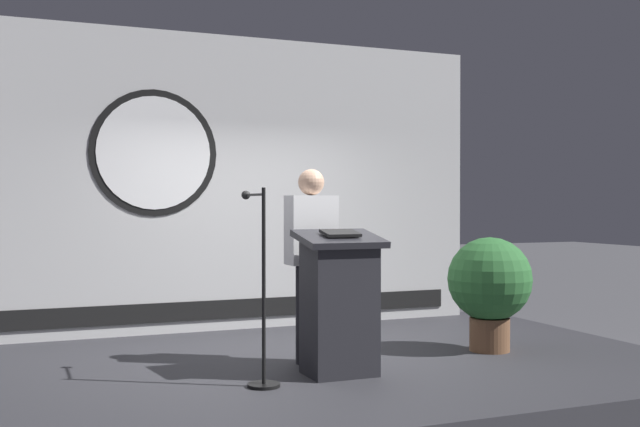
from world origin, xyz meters
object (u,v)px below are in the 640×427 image
podium (339,303)px  microphone_stand (261,315)px  potted_plant (490,284)px  speaker_person (311,264)px

podium → microphone_stand: (-0.67, -0.09, -0.04)m
podium → microphone_stand: bearing=-172.6°
potted_plant → microphone_stand: bearing=-169.0°
microphone_stand → potted_plant: (2.31, 0.45, 0.09)m
speaker_person → microphone_stand: size_ratio=1.12×
microphone_stand → potted_plant: 2.35m
podium → microphone_stand: size_ratio=0.78×
microphone_stand → speaker_person: bearing=42.5°
speaker_person → microphone_stand: bearing=-137.5°
podium → speaker_person: bearing=95.6°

